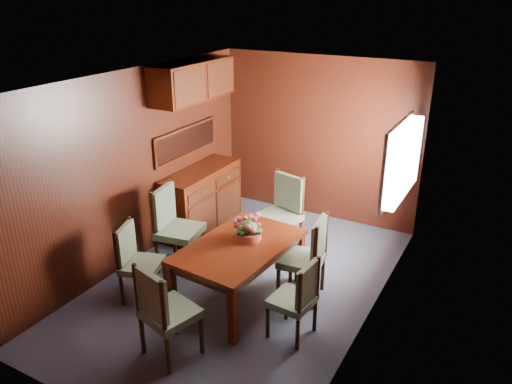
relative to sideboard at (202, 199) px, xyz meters
The scene contains 11 objects.
ground 1.66m from the sideboard, 38.66° to the right, with size 4.50×4.50×0.00m, color #3A3E50.
room_shell 1.78m from the sideboard, 30.23° to the right, with size 3.06×4.52×2.41m.
sideboard is the anchor object (origin of this frame).
dining_table 1.88m from the sideboard, 42.64° to the right, with size 1.03×1.53×0.68m.
chair_left_near 1.84m from the sideboard, 78.52° to the right, with size 0.52×0.53×0.90m.
chair_left_far 1.10m from the sideboard, 73.33° to the right, with size 0.56×0.58×1.07m.
chair_right_near 2.72m from the sideboard, 35.20° to the right, with size 0.43×0.44×0.86m.
chair_right_far 2.22m from the sideboard, 23.41° to the right, with size 0.50×0.52×1.00m.
chair_head 2.75m from the sideboard, 62.71° to the right, with size 0.57×0.56×0.99m.
chair_foot 1.29m from the sideboard, ahead, with size 0.60×0.59×1.04m.
flower_centerpiece 1.82m from the sideboard, 38.29° to the right, with size 0.32×0.32×0.32m.
Camera 1 is at (2.59, -4.36, 3.27)m, focal length 35.00 mm.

